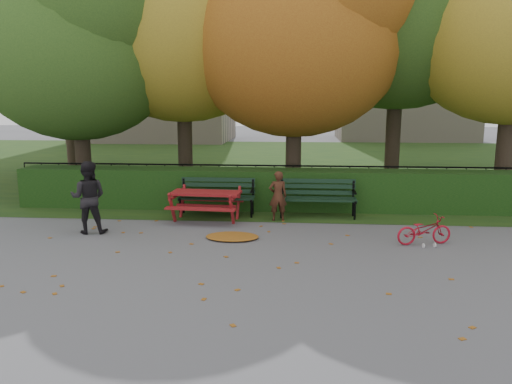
# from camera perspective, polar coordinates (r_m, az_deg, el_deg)

# --- Properties ---
(ground) EXTENTS (90.00, 90.00, 0.00)m
(ground) POSITION_cam_1_polar(r_m,az_deg,el_deg) (8.44, 0.43, -8.42)
(ground) COLOR slate
(ground) RESTS_ON ground
(grass_strip) EXTENTS (90.00, 90.00, 0.00)m
(grass_strip) POSITION_cam_1_polar(r_m,az_deg,el_deg) (22.14, 3.11, 3.39)
(grass_strip) COLOR #193714
(grass_strip) RESTS_ON ground
(building_left) EXTENTS (10.00, 7.00, 15.00)m
(building_left) POSITION_cam_1_polar(r_m,az_deg,el_deg) (35.61, -11.58, 17.98)
(building_left) COLOR tan
(building_left) RESTS_ON ground
(building_right) EXTENTS (9.00, 6.00, 12.00)m
(building_right) POSITION_cam_1_polar(r_m,az_deg,el_deg) (36.86, 16.83, 15.14)
(building_right) COLOR tan
(building_right) RESTS_ON ground
(hedge) EXTENTS (13.00, 0.90, 1.00)m
(hedge) POSITION_cam_1_polar(r_m,az_deg,el_deg) (12.67, 1.93, 0.33)
(hedge) COLOR black
(hedge) RESTS_ON ground
(iron_fence) EXTENTS (14.00, 0.04, 1.02)m
(iron_fence) POSITION_cam_1_polar(r_m,az_deg,el_deg) (13.46, 2.10, 1.08)
(iron_fence) COLOR black
(iron_fence) RESTS_ON ground
(tree_a) EXTENTS (5.88, 5.60, 7.48)m
(tree_a) POSITION_cam_1_polar(r_m,az_deg,el_deg) (14.83, -19.15, 16.85)
(tree_a) COLOR black
(tree_a) RESTS_ON ground
(tree_b) EXTENTS (6.72, 6.40, 8.79)m
(tree_b) POSITION_cam_1_polar(r_m,az_deg,el_deg) (15.25, -7.34, 20.48)
(tree_b) COLOR black
(tree_b) RESTS_ON ground
(tree_c) EXTENTS (6.30, 6.00, 8.00)m
(tree_c) POSITION_cam_1_polar(r_m,az_deg,el_deg) (14.08, 5.94, 18.97)
(tree_c) COLOR black
(tree_c) RESTS_ON ground
(tree_f) EXTENTS (6.93, 6.60, 9.19)m
(tree_f) POSITION_cam_1_polar(r_m,az_deg,el_deg) (19.08, -20.40, 18.78)
(tree_f) COLOR black
(tree_f) RESTS_ON ground
(bench_left) EXTENTS (1.80, 0.57, 0.88)m
(bench_left) POSITION_cam_1_polar(r_m,az_deg,el_deg) (12.02, -4.45, -0.16)
(bench_left) COLOR black
(bench_left) RESTS_ON ground
(bench_right) EXTENTS (1.80, 0.57, 0.88)m
(bench_right) POSITION_cam_1_polar(r_m,az_deg,el_deg) (11.88, 7.06, -0.34)
(bench_right) COLOR black
(bench_right) RESTS_ON ground
(picnic_table) EXTENTS (1.66, 1.37, 0.76)m
(picnic_table) POSITION_cam_1_polar(r_m,az_deg,el_deg) (11.46, -5.74, -0.70)
(picnic_table) COLOR maroon
(picnic_table) RESTS_ON ground
(leaf_pile) EXTENTS (1.10, 0.79, 0.07)m
(leaf_pile) POSITION_cam_1_polar(r_m,az_deg,el_deg) (10.05, -2.74, -5.10)
(leaf_pile) COLOR brown
(leaf_pile) RESTS_ON ground
(leaf_scatter) EXTENTS (9.00, 5.70, 0.01)m
(leaf_scatter) POSITION_cam_1_polar(r_m,az_deg,el_deg) (8.72, 0.58, -7.75)
(leaf_scatter) COLOR brown
(leaf_scatter) RESTS_ON ground
(child) EXTENTS (0.47, 0.35, 1.15)m
(child) POSITION_cam_1_polar(r_m,az_deg,el_deg) (11.38, 2.52, -0.46)
(child) COLOR #412114
(child) RESTS_ON ground
(adult) EXTENTS (0.81, 0.68, 1.51)m
(adult) POSITION_cam_1_polar(r_m,az_deg,el_deg) (10.86, -18.61, -0.58)
(adult) COLOR black
(adult) RESTS_ON ground
(bicycle) EXTENTS (1.14, 0.63, 0.57)m
(bicycle) POSITION_cam_1_polar(r_m,az_deg,el_deg) (10.09, 18.66, -4.13)
(bicycle) COLOR #AD0F22
(bicycle) RESTS_ON ground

